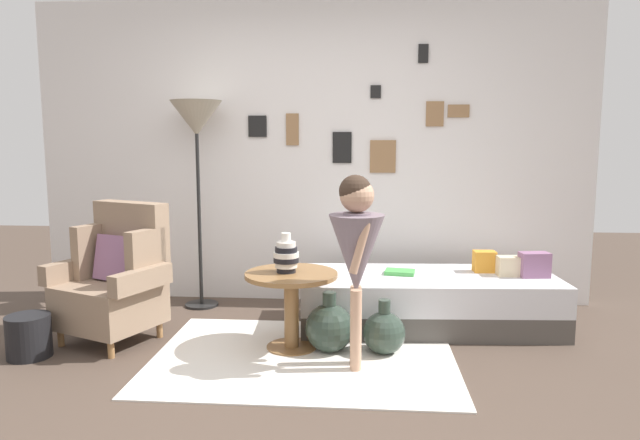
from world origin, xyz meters
TOP-DOWN VIEW (x-y plane):
  - ground_plane at (0.00, 0.00)m, footprint 12.00×12.00m
  - gallery_wall at (0.00, 1.95)m, footprint 4.80×0.12m
  - rug at (0.08, 0.52)m, footprint 1.95×1.43m
  - armchair at (-1.28, 0.78)m, footprint 0.89×0.79m
  - daybed at (0.95, 1.23)m, footprint 1.94×0.91m
  - pillow_head at (1.73, 1.23)m, footprint 0.23×0.15m
  - pillow_mid at (1.55, 1.26)m, footprint 0.18×0.13m
  - pillow_back at (1.39, 1.37)m, footprint 0.17×0.13m
  - side_table at (-0.02, 0.67)m, footprint 0.62×0.62m
  - vase_striped at (-0.06, 0.68)m, footprint 0.17×0.17m
  - floor_lamp at (-0.92, 1.63)m, footprint 0.43×0.43m
  - person_child at (0.42, 0.37)m, footprint 0.34×0.34m
  - book_on_daybed at (0.74, 1.25)m, footprint 0.24×0.19m
  - demijohn_near at (0.24, 0.64)m, footprint 0.33×0.33m
  - demijohn_far at (0.60, 0.63)m, footprint 0.28×0.28m
  - magazine_basket at (-1.72, 0.39)m, footprint 0.28×0.28m

SIDE VIEW (x-z plane):
  - ground_plane at x=0.00m, z-range 0.00..0.00m
  - rug at x=0.08m, z-range 0.00..0.01m
  - magazine_basket at x=-1.72m, z-range 0.00..0.28m
  - demijohn_far at x=0.60m, z-range -0.04..0.33m
  - demijohn_near at x=0.24m, z-range -0.04..0.37m
  - daybed at x=0.95m, z-range 0.00..0.40m
  - side_table at x=-0.02m, z-range 0.12..0.65m
  - book_on_daybed at x=0.74m, z-range 0.40..0.43m
  - armchair at x=-1.28m, z-range -0.05..0.92m
  - pillow_mid at x=1.55m, z-range 0.40..0.55m
  - pillow_back at x=1.39m, z-range 0.40..0.56m
  - pillow_head at x=1.73m, z-range 0.40..0.59m
  - vase_striped at x=-0.06m, z-range 0.51..0.77m
  - person_child at x=0.42m, z-range 0.18..1.38m
  - gallery_wall at x=0.00m, z-range 0.00..2.60m
  - floor_lamp at x=-0.92m, z-range 0.66..2.39m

